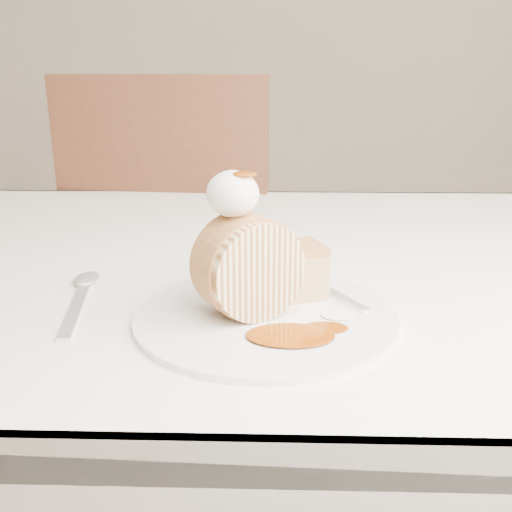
{
  "coord_description": "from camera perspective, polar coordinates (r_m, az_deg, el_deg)",
  "views": [
    {
      "loc": [
        -0.01,
        -0.59,
        1.0
      ],
      "look_at": [
        -0.02,
        -0.03,
        0.82
      ],
      "focal_mm": 40.0,
      "sensor_mm": 36.0,
      "label": 1
    }
  ],
  "objects": [
    {
      "name": "roulade_slice",
      "position": [
        0.58,
        -0.72,
        -1.11
      ],
      "size": [
        0.12,
        0.1,
        0.1
      ],
      "primitive_type": "cylinder",
      "rotation": [
        1.57,
        0.0,
        0.55
      ],
      "color": "beige",
      "rests_on": "plate"
    },
    {
      "name": "cake_chunk",
      "position": [
        0.64,
        3.85,
        -1.78
      ],
      "size": [
        0.08,
        0.07,
        0.05
      ],
      "primitive_type": "cube",
      "rotation": [
        0.0,
        0.0,
        0.35
      ],
      "color": "#CF854E",
      "rests_on": "plate"
    },
    {
      "name": "table",
      "position": [
        0.86,
        1.91,
        -5.32
      ],
      "size": [
        1.4,
        0.9,
        0.75
      ],
      "color": "white",
      "rests_on": "ground"
    },
    {
      "name": "whipped_cream",
      "position": [
        0.57,
        -2.35,
        6.24
      ],
      "size": [
        0.05,
        0.05,
        0.05
      ],
      "primitive_type": "ellipsoid",
      "color": "white",
      "rests_on": "roulade_slice"
    },
    {
      "name": "caramel_drizzle",
      "position": [
        0.56,
        -1.27,
        8.77
      ],
      "size": [
        0.03,
        0.02,
        0.01
      ],
      "primitive_type": "ellipsoid",
      "color": "#7E3405",
      "rests_on": "whipped_cream"
    },
    {
      "name": "caramel_pool",
      "position": [
        0.55,
        3.43,
        -7.89
      ],
      "size": [
        0.1,
        0.08,
        0.0
      ],
      "primitive_type": null,
      "rotation": [
        0.0,
        0.0,
        0.35
      ],
      "color": "#7E3405",
      "rests_on": "plate"
    },
    {
      "name": "plate",
      "position": [
        0.61,
        0.92,
        -5.99
      ],
      "size": [
        0.36,
        0.36,
        0.01
      ],
      "primitive_type": "cylinder",
      "rotation": [
        0.0,
        0.0,
        0.35
      ],
      "color": "white",
      "rests_on": "table"
    },
    {
      "name": "chair_far",
      "position": [
        1.45,
        -7.79,
        0.4
      ],
      "size": [
        0.51,
        0.51,
        1.0
      ],
      "rotation": [
        0.0,
        0.0,
        3.06
      ],
      "color": "brown",
      "rests_on": "ground"
    },
    {
      "name": "spoon",
      "position": [
        0.65,
        -17.63,
        -5.21
      ],
      "size": [
        0.06,
        0.18,
        0.0
      ],
      "primitive_type": "cube",
      "rotation": [
        0.0,
        0.0,
        0.17
      ],
      "color": "silver",
      "rests_on": "table"
    },
    {
      "name": "fork",
      "position": [
        0.66,
        7.71,
        -3.7
      ],
      "size": [
        0.1,
        0.15,
        0.0
      ],
      "primitive_type": "cube",
      "rotation": [
        0.0,
        0.0,
        0.54
      ],
      "color": "silver",
      "rests_on": "plate"
    }
  ]
}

